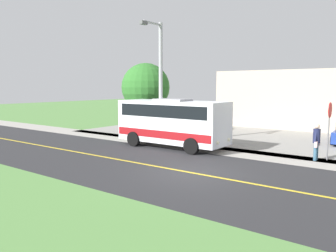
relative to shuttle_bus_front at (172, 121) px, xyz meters
name	(u,v)px	position (x,y,z in m)	size (l,w,h in m)	color
ground_plane	(191,173)	(4.45, 4.18, -1.60)	(120.00, 120.00, 0.00)	#548442
road_surface	(191,173)	(4.45, 4.18, -1.59)	(8.00, 100.00, 0.01)	#28282B
sidewalk	(242,153)	(-0.75, 4.18, -1.60)	(2.40, 100.00, 0.01)	#9E9991
parking_lot_surface	(330,141)	(-7.95, 7.18, -1.60)	(14.00, 36.00, 0.01)	gray
road_centre_line	(191,173)	(4.45, 4.18, -1.59)	(0.16, 100.00, 0.00)	gold
shuttle_bus_front	(172,121)	(0.00, 0.00, 0.00)	(2.55, 6.87, 2.91)	white
pedestrian_with_bags	(317,141)	(-1.29, 7.84, -0.62)	(0.72, 0.34, 1.81)	#335972
stop_sign	(329,121)	(-1.65, 8.30, 0.36)	(0.76, 0.07, 2.88)	slate
street_light_pole	(159,78)	(-0.42, -1.31, 2.58)	(1.97, 0.24, 7.54)	#9E9EA3
tree_curbside	(146,88)	(-2.95, -4.58, 1.95)	(3.57, 3.57, 5.35)	#4C3826
commercial_building	(331,99)	(-16.95, 5.39, 0.91)	(10.00, 17.92, 5.01)	#B7A893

